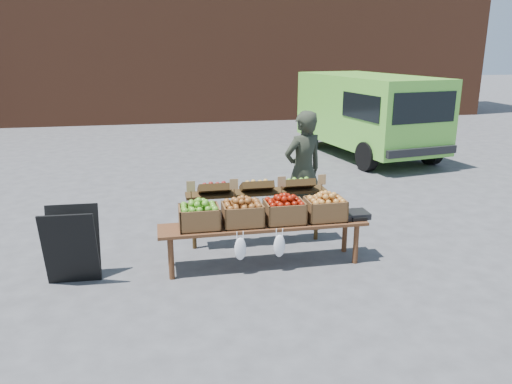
{
  "coord_description": "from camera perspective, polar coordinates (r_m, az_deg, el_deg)",
  "views": [
    {
      "loc": [
        -1.26,
        -5.82,
        2.77
      ],
      "look_at": [
        0.02,
        0.6,
        0.85
      ],
      "focal_mm": 35.0,
      "sensor_mm": 36.0,
      "label": 1
    }
  ],
  "objects": [
    {
      "name": "crate_green_apples",
      "position": [
        6.61,
        7.89,
        -1.96
      ],
      "size": [
        0.5,
        0.4,
        0.28
      ],
      "primitive_type": null,
      "color": "#AAA32B",
      "rests_on": "display_bench"
    },
    {
      "name": "delivery_van",
      "position": [
        13.32,
        12.63,
        8.45
      ],
      "size": [
        2.86,
        4.91,
        2.07
      ],
      "primitive_type": null,
      "rotation": [
        0.0,
        0.0,
        0.17
      ],
      "color": "#69CB3F",
      "rests_on": "ground"
    },
    {
      "name": "crate_golden_apples",
      "position": [
        6.28,
        -6.5,
        -2.9
      ],
      "size": [
        0.5,
        0.4,
        0.28
      ],
      "primitive_type": null,
      "color": "#418B0F",
      "rests_on": "display_bench"
    },
    {
      "name": "vendor",
      "position": [
        7.73,
        5.41,
        2.45
      ],
      "size": [
        0.78,
        0.64,
        1.85
      ],
      "primitive_type": "imported",
      "rotation": [
        0.0,
        0.0,
        3.48
      ],
      "color": "#272C20",
      "rests_on": "ground"
    },
    {
      "name": "ground",
      "position": [
        6.57,
        0.86,
        -8.59
      ],
      "size": [
        80.0,
        80.0,
        0.0
      ],
      "primitive_type": "plane",
      "color": "#4A4A4D"
    },
    {
      "name": "back_table",
      "position": [
        7.14,
        0.07,
        -2.03
      ],
      "size": [
        2.1,
        0.44,
        1.04
      ],
      "primitive_type": null,
      "color": "#362410",
      "rests_on": "ground"
    },
    {
      "name": "display_bench",
      "position": [
        6.55,
        0.86,
        -5.96
      ],
      "size": [
        2.7,
        0.56,
        0.57
      ],
      "primitive_type": null,
      "color": "#502D18",
      "rests_on": "ground"
    },
    {
      "name": "chalkboard_sign",
      "position": [
        6.41,
        -20.31,
        -5.74
      ],
      "size": [
        0.63,
        0.37,
        0.94
      ],
      "primitive_type": null,
      "rotation": [
        0.0,
        0.0,
        -0.04
      ],
      "color": "black",
      "rests_on": "ground"
    },
    {
      "name": "crate_red_apples",
      "position": [
        6.46,
        3.27,
        -2.28
      ],
      "size": [
        0.5,
        0.4,
        0.28
      ],
      "primitive_type": null,
      "color": "#770C00",
      "rests_on": "display_bench"
    },
    {
      "name": "crate_russet_pears",
      "position": [
        6.35,
        -1.55,
        -2.59
      ],
      "size": [
        0.5,
        0.4,
        0.28
      ],
      "primitive_type": null,
      "color": "#965D2E",
      "rests_on": "display_bench"
    },
    {
      "name": "weighing_scale",
      "position": [
        6.79,
        11.25,
        -2.53
      ],
      "size": [
        0.34,
        0.3,
        0.08
      ],
      "primitive_type": "cube",
      "color": "black",
      "rests_on": "display_bench"
    }
  ]
}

